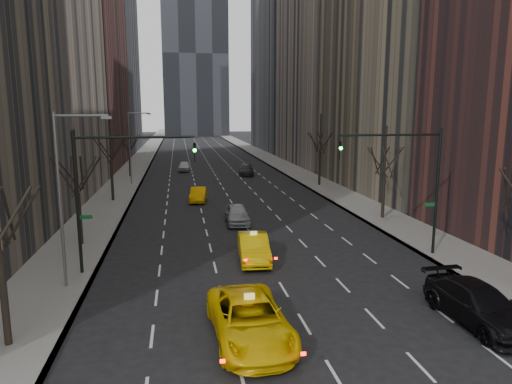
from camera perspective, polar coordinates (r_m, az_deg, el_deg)
name	(u,v)px	position (r m, az deg, el deg)	size (l,w,h in m)	color
ground	(335,375)	(17.50, 9.84, -21.65)	(400.00, 400.00, 0.00)	black
sidewalk_left	(139,163)	(84.76, -14.41, 3.57)	(4.50, 320.00, 0.15)	slate
sidewalk_right	(272,160)	(86.25, 2.07, 3.98)	(4.50, 320.00, 0.15)	slate
bld_left_far	(71,30)	(82.63, -22.08, 18.27)	(14.00, 28.00, 44.00)	brown
bld_left_deep	(100,16)	(113.12, -18.98, 20.13)	(14.00, 30.00, 60.00)	slate
bld_right_far	(334,17)	(83.94, 9.70, 20.78)	(14.00, 28.00, 50.00)	#9F8E7A
bld_right_deep	(290,26)	(113.95, 4.30, 20.04)	(14.00, 30.00, 58.00)	slate
tree_lw_b	(78,193)	(33.14, -21.36, -0.09)	(3.36, 3.50, 7.82)	black
tree_lw_c	(111,162)	(48.73, -17.67, 3.54)	(3.36, 3.50, 8.74)	black
tree_lw_d	(129,152)	(66.56, -15.55, 4.85)	(3.36, 3.50, 7.36)	black
tree_rw_b	(384,176)	(40.25, 15.75, 1.90)	(3.36, 3.50, 7.82)	black
tree_rw_c	(320,154)	(56.88, 8.00, 4.78)	(3.36, 3.50, 8.74)	black
traffic_mast_left	(108,179)	(26.52, -18.04, 1.60)	(6.69, 0.39, 8.00)	black
traffic_mast_right	(413,171)	(29.88, 19.05, 2.45)	(6.69, 0.39, 8.00)	black
streetlight_near	(66,183)	(24.88, -22.66, 1.10)	(2.83, 0.22, 9.00)	slate
streetlight_far	(132,140)	(59.35, -15.19, 6.27)	(2.83, 0.22, 9.00)	slate
taxi_suv	(250,319)	(19.10, -0.79, -15.63)	(2.90, 6.30, 1.75)	yellow
taxi_sedan	(254,248)	(28.43, -0.30, -6.98)	(1.75, 5.02, 1.65)	#DDB304
silver_sedan_ahead	(237,214)	(37.73, -2.37, -2.77)	(1.88, 4.66, 1.59)	#9C9EA3
parked_suv_black	(478,305)	(22.64, 26.04, -12.54)	(2.38, 5.87, 1.70)	black
far_taxi	(199,194)	(47.32, -7.19, -0.30)	(1.55, 4.43, 1.46)	#EFA105
far_suv_grey	(246,170)	(66.47, -1.24, 2.77)	(2.11, 5.19, 1.51)	#28282C
far_car_white	(184,166)	(71.77, -8.94, 3.20)	(1.81, 4.49, 1.53)	silver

